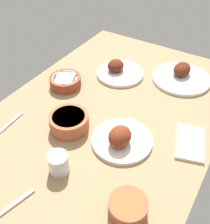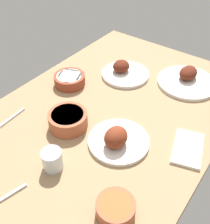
{
  "view_description": "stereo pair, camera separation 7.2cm",
  "coord_description": "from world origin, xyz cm",
  "px_view_note": "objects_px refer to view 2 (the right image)",
  "views": [
    {
      "loc": [
        72.43,
        44.86,
        81.38
      ],
      "look_at": [
        0.0,
        0.0,
        6.0
      ],
      "focal_mm": 43.44,
      "sensor_mm": 36.0,
      "label": 1
    },
    {
      "loc": [
        68.39,
        50.8,
        81.38
      ],
      "look_at": [
        0.0,
        0.0,
        6.0
      ],
      "focal_mm": 43.44,
      "sensor_mm": 36.0,
      "label": 2
    }
  ],
  "objects_px": {
    "plate_far_side": "(117,140)",
    "bowl_cream": "(70,79)",
    "water_tumbler": "(52,160)",
    "plate_center_main": "(187,80)",
    "bowl_sauce": "(68,119)",
    "folded_napkin": "(188,148)",
    "plate_near_viewer": "(124,72)",
    "spoon_loose": "(8,121)",
    "bowl_soup": "(116,208)"
  },
  "relations": [
    {
      "from": "water_tumbler",
      "to": "spoon_loose",
      "type": "xyz_separation_m",
      "value": [
        -0.05,
        -0.32,
        -0.03
      ]
    },
    {
      "from": "plate_center_main",
      "to": "bowl_sauce",
      "type": "relative_size",
      "value": 1.81
    },
    {
      "from": "bowl_soup",
      "to": "spoon_loose",
      "type": "xyz_separation_m",
      "value": [
        -0.06,
        -0.59,
        -0.02
      ]
    },
    {
      "from": "plate_near_viewer",
      "to": "water_tumbler",
      "type": "bearing_deg",
      "value": 10.99
    },
    {
      "from": "spoon_loose",
      "to": "plate_near_viewer",
      "type": "bearing_deg",
      "value": -22.13
    },
    {
      "from": "plate_far_side",
      "to": "bowl_cream",
      "type": "height_order",
      "value": "plate_far_side"
    },
    {
      "from": "bowl_cream",
      "to": "bowl_soup",
      "type": "distance_m",
      "value": 0.7
    },
    {
      "from": "bowl_sauce",
      "to": "bowl_cream",
      "type": "bearing_deg",
      "value": -138.94
    },
    {
      "from": "plate_near_viewer",
      "to": "bowl_cream",
      "type": "distance_m",
      "value": 0.28
    },
    {
      "from": "plate_near_viewer",
      "to": "bowl_sauce",
      "type": "height_order",
      "value": "plate_near_viewer"
    },
    {
      "from": "water_tumbler",
      "to": "folded_napkin",
      "type": "bearing_deg",
      "value": 135.86
    },
    {
      "from": "plate_center_main",
      "to": "bowl_soup",
      "type": "height_order",
      "value": "plate_center_main"
    },
    {
      "from": "plate_far_side",
      "to": "bowl_cream",
      "type": "xyz_separation_m",
      "value": [
        -0.19,
        -0.41,
        0.0
      ]
    },
    {
      "from": "plate_near_viewer",
      "to": "plate_far_side",
      "type": "xyz_separation_m",
      "value": [
        0.41,
        0.24,
        0.01
      ]
    },
    {
      "from": "bowl_cream",
      "to": "water_tumbler",
      "type": "relative_size",
      "value": 1.96
    },
    {
      "from": "plate_far_side",
      "to": "spoon_loose",
      "type": "distance_m",
      "value": 0.47
    },
    {
      "from": "plate_center_main",
      "to": "bowl_cream",
      "type": "bearing_deg",
      "value": -52.35
    },
    {
      "from": "plate_center_main",
      "to": "folded_napkin",
      "type": "xyz_separation_m",
      "value": [
        0.4,
        0.18,
        -0.01
      ]
    },
    {
      "from": "plate_near_viewer",
      "to": "spoon_loose",
      "type": "bearing_deg",
      "value": -18.7
    },
    {
      "from": "plate_near_viewer",
      "to": "spoon_loose",
      "type": "distance_m",
      "value": 0.61
    },
    {
      "from": "bowl_soup",
      "to": "folded_napkin",
      "type": "bearing_deg",
      "value": 168.91
    },
    {
      "from": "plate_near_viewer",
      "to": "folded_napkin",
      "type": "distance_m",
      "value": 0.54
    },
    {
      "from": "bowl_sauce",
      "to": "folded_napkin",
      "type": "height_order",
      "value": "bowl_sauce"
    },
    {
      "from": "folded_napkin",
      "to": "bowl_sauce",
      "type": "bearing_deg",
      "value": -68.82
    },
    {
      "from": "folded_napkin",
      "to": "water_tumbler",
      "type": "bearing_deg",
      "value": -44.14
    },
    {
      "from": "plate_far_side",
      "to": "bowl_sauce",
      "type": "bearing_deg",
      "value": -80.84
    },
    {
      "from": "bowl_sauce",
      "to": "folded_napkin",
      "type": "xyz_separation_m",
      "value": [
        -0.17,
        0.44,
        -0.03
      ]
    },
    {
      "from": "bowl_soup",
      "to": "folded_napkin",
      "type": "height_order",
      "value": "bowl_soup"
    },
    {
      "from": "plate_near_viewer",
      "to": "bowl_sauce",
      "type": "distance_m",
      "value": 0.44
    },
    {
      "from": "bowl_cream",
      "to": "spoon_loose",
      "type": "relative_size",
      "value": 0.81
    },
    {
      "from": "bowl_cream",
      "to": "bowl_sauce",
      "type": "height_order",
      "value": "bowl_sauce"
    },
    {
      "from": "bowl_soup",
      "to": "plate_near_viewer",
      "type": "bearing_deg",
      "value": -148.31
    },
    {
      "from": "plate_center_main",
      "to": "plate_near_viewer",
      "type": "distance_m",
      "value": 0.31
    },
    {
      "from": "plate_center_main",
      "to": "plate_near_viewer",
      "type": "xyz_separation_m",
      "value": [
        0.13,
        -0.29,
        0.0
      ]
    },
    {
      "from": "bowl_soup",
      "to": "water_tumbler",
      "type": "relative_size",
      "value": 1.58
    },
    {
      "from": "plate_center_main",
      "to": "water_tumbler",
      "type": "bearing_deg",
      "value": -12.29
    },
    {
      "from": "plate_near_viewer",
      "to": "water_tumbler",
      "type": "height_order",
      "value": "water_tumbler"
    },
    {
      "from": "bowl_sauce",
      "to": "plate_near_viewer",
      "type": "bearing_deg",
      "value": -176.74
    },
    {
      "from": "plate_far_side",
      "to": "water_tumbler",
      "type": "relative_size",
      "value": 3.08
    },
    {
      "from": "plate_center_main",
      "to": "bowl_soup",
      "type": "bearing_deg",
      "value": 8.07
    },
    {
      "from": "spoon_loose",
      "to": "plate_center_main",
      "type": "bearing_deg",
      "value": -37.87
    },
    {
      "from": "bowl_soup",
      "to": "spoon_loose",
      "type": "height_order",
      "value": "bowl_soup"
    },
    {
      "from": "plate_far_side",
      "to": "bowl_sauce",
      "type": "relative_size",
      "value": 1.49
    },
    {
      "from": "plate_near_viewer",
      "to": "bowl_sauce",
      "type": "relative_size",
      "value": 1.52
    },
    {
      "from": "plate_near_viewer",
      "to": "water_tumbler",
      "type": "distance_m",
      "value": 0.64
    },
    {
      "from": "bowl_sauce",
      "to": "folded_napkin",
      "type": "distance_m",
      "value": 0.47
    },
    {
      "from": "plate_far_side",
      "to": "water_tumbler",
      "type": "distance_m",
      "value": 0.25
    },
    {
      "from": "plate_far_side",
      "to": "plate_near_viewer",
      "type": "bearing_deg",
      "value": -149.35
    },
    {
      "from": "plate_far_side",
      "to": "folded_napkin",
      "type": "xyz_separation_m",
      "value": [
        -0.14,
        0.22,
        -0.02
      ]
    },
    {
      "from": "water_tumbler",
      "to": "bowl_cream",
      "type": "bearing_deg",
      "value": -144.51
    }
  ]
}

